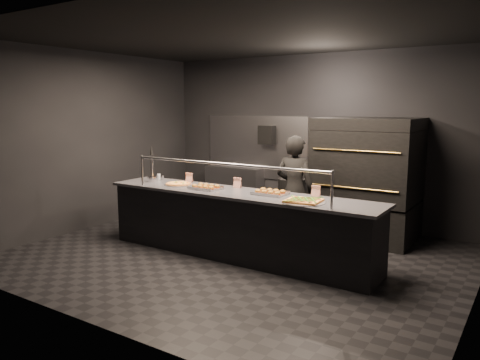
{
  "coord_description": "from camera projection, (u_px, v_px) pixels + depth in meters",
  "views": [
    {
      "loc": [
        3.49,
        -5.28,
        2.1
      ],
      "look_at": [
        -0.08,
        0.2,
        1.05
      ],
      "focal_mm": 35.0,
      "sensor_mm": 36.0,
      "label": 1
    }
  ],
  "objects": [
    {
      "name": "room",
      "position": [
        238.0,
        150.0,
        6.4
      ],
      "size": [
        6.04,
        6.0,
        3.0
      ],
      "color": "black",
      "rests_on": "ground"
    },
    {
      "name": "service_counter",
      "position": [
        237.0,
        224.0,
        6.51
      ],
      "size": [
        4.1,
        0.78,
        1.37
      ],
      "color": "black",
      "rests_on": "ground"
    },
    {
      "name": "pizza_oven",
      "position": [
        367.0,
        178.0,
        7.35
      ],
      "size": [
        1.5,
        1.23,
        1.91
      ],
      "color": "black",
      "rests_on": "ground"
    },
    {
      "name": "prep_shelf",
      "position": [
        234.0,
        189.0,
        9.29
      ],
      "size": [
        1.2,
        0.35,
        0.9
      ],
      "primitive_type": "cube",
      "color": "#99999E",
      "rests_on": "ground"
    },
    {
      "name": "towel_dispenser",
      "position": [
        267.0,
        135.0,
        8.8
      ],
      "size": [
        0.3,
        0.2,
        0.35
      ],
      "primitive_type": "cube",
      "color": "black",
      "rests_on": "room"
    },
    {
      "name": "fire_extinguisher",
      "position": [
        293.0,
        163.0,
        8.59
      ],
      "size": [
        0.14,
        0.14,
        0.51
      ],
      "color": "#B2B2B7",
      "rests_on": "room"
    },
    {
      "name": "beer_tap",
      "position": [
        152.0,
        171.0,
        7.28
      ],
      "size": [
        0.15,
        0.21,
        0.57
      ],
      "color": "silver",
      "rests_on": "service_counter"
    },
    {
      "name": "round_pizza",
      "position": [
        178.0,
        184.0,
        7.0
      ],
      "size": [
        0.43,
        0.43,
        0.03
      ],
      "color": "silver",
      "rests_on": "service_counter"
    },
    {
      "name": "slider_tray_a",
      "position": [
        206.0,
        187.0,
        6.67
      ],
      "size": [
        0.47,
        0.38,
        0.07
      ],
      "color": "silver",
      "rests_on": "service_counter"
    },
    {
      "name": "slider_tray_b",
      "position": [
        270.0,
        192.0,
        6.26
      ],
      "size": [
        0.45,
        0.33,
        0.07
      ],
      "color": "silver",
      "rests_on": "service_counter"
    },
    {
      "name": "square_pizza",
      "position": [
        303.0,
        201.0,
        5.73
      ],
      "size": [
        0.53,
        0.53,
        0.05
      ],
      "color": "silver",
      "rests_on": "service_counter"
    },
    {
      "name": "condiment_jar",
      "position": [
        160.0,
        177.0,
        7.51
      ],
      "size": [
        0.14,
        0.05,
        0.09
      ],
      "color": "silver",
      "rests_on": "service_counter"
    },
    {
      "name": "tent_cards",
      "position": [
        244.0,
        183.0,
        6.7
      ],
      "size": [
        2.24,
        0.04,
        0.15
      ],
      "color": "white",
      "rests_on": "service_counter"
    },
    {
      "name": "trash_bin",
      "position": [
        291.0,
        201.0,
        8.39
      ],
      "size": [
        0.48,
        0.48,
        0.81
      ],
      "primitive_type": "cylinder",
      "color": "black",
      "rests_on": "ground"
    },
    {
      "name": "worker",
      "position": [
        295.0,
        190.0,
        7.05
      ],
      "size": [
        0.62,
        0.41,
        1.67
      ],
      "primitive_type": "imported",
      "rotation": [
        0.0,
        0.0,
        3.16
      ],
      "color": "black",
      "rests_on": "ground"
    }
  ]
}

